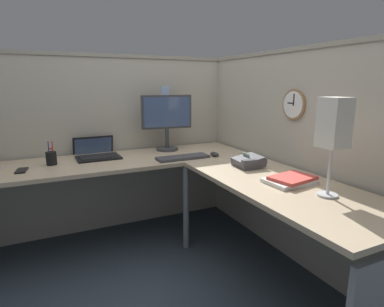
% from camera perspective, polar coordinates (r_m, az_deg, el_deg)
% --- Properties ---
extents(ground_plane, '(6.80, 6.80, 0.00)m').
position_cam_1_polar(ground_plane, '(2.56, -2.93, -18.72)').
color(ground_plane, '#2D3842').
extents(cubicle_wall_back, '(2.57, 0.12, 1.58)m').
position_cam_1_polar(cubicle_wall_back, '(2.99, -16.09, 1.68)').
color(cubicle_wall_back, '#A8A393').
rests_on(cubicle_wall_back, ground).
extents(cubicle_wall_right, '(0.12, 2.37, 1.58)m').
position_cam_1_polar(cubicle_wall_right, '(2.51, 18.02, -0.44)').
color(cubicle_wall_right, '#A8A393').
rests_on(cubicle_wall_right, ground).
extents(desk, '(2.35, 2.15, 0.73)m').
position_cam_1_polar(desk, '(2.21, -6.14, -5.93)').
color(desk, tan).
rests_on(desk, ground).
extents(monitor, '(0.46, 0.20, 0.50)m').
position_cam_1_polar(monitor, '(2.87, -4.57, 6.36)').
color(monitor, '#38383D').
rests_on(monitor, desk).
extents(laptop, '(0.35, 0.39, 0.22)m').
position_cam_1_polar(laptop, '(2.78, -16.91, 0.04)').
color(laptop, black).
rests_on(laptop, desk).
extents(keyboard, '(0.43, 0.14, 0.02)m').
position_cam_1_polar(keyboard, '(2.57, -1.69, -0.71)').
color(keyboard, '#38383D').
rests_on(keyboard, desk).
extents(computer_mouse, '(0.06, 0.10, 0.03)m').
position_cam_1_polar(computer_mouse, '(2.67, 4.08, -0.11)').
color(computer_mouse, '#232326').
rests_on(computer_mouse, desk).
extents(pen_cup, '(0.08, 0.08, 0.18)m').
position_cam_1_polar(pen_cup, '(2.59, -24.06, -0.76)').
color(pen_cup, black).
rests_on(pen_cup, desk).
extents(cell_phone, '(0.09, 0.15, 0.01)m').
position_cam_1_polar(cell_phone, '(2.51, -28.41, -2.71)').
color(cell_phone, black).
rests_on(cell_phone, desk).
extents(office_phone, '(0.21, 0.22, 0.11)m').
position_cam_1_polar(office_phone, '(2.35, 10.18, -1.50)').
color(office_phone, '#38383D').
rests_on(office_phone, desk).
extents(book_stack, '(0.30, 0.24, 0.04)m').
position_cam_1_polar(book_stack, '(2.03, 17.37, -4.58)').
color(book_stack, silver).
rests_on(book_stack, desk).
extents(desk_lamp_paper, '(0.13, 0.13, 0.53)m').
position_cam_1_polar(desk_lamp_paper, '(1.80, 24.25, 4.60)').
color(desk_lamp_paper, '#B7BABF').
rests_on(desk_lamp_paper, desk).
extents(wall_clock, '(0.04, 0.22, 0.22)m').
position_cam_1_polar(wall_clock, '(2.40, 18.01, 8.40)').
color(wall_clock, olive).
extents(pinned_note_middle, '(0.08, 0.00, 0.08)m').
position_cam_1_polar(pinned_note_middle, '(3.04, -4.84, 11.22)').
color(pinned_note_middle, '#99B7E5').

